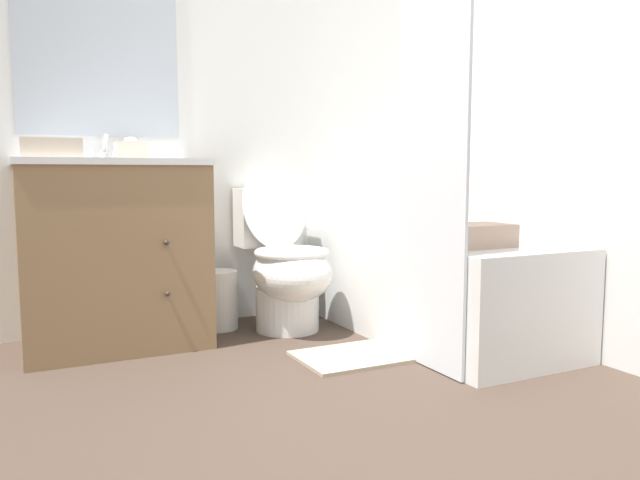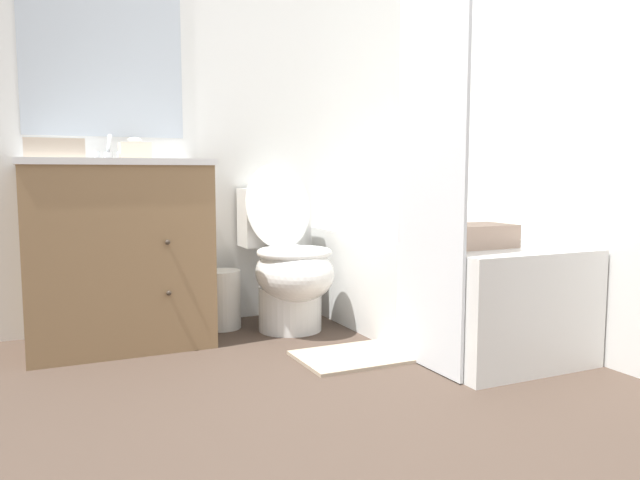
{
  "view_description": "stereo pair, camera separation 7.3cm",
  "coord_description": "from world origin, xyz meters",
  "px_view_note": "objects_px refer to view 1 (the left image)",
  "views": [
    {
      "loc": [
        -1.14,
        -1.68,
        0.83
      ],
      "look_at": [
        0.07,
        0.76,
        0.54
      ],
      "focal_mm": 35.0,
      "sensor_mm": 36.0,
      "label": 1
    },
    {
      "loc": [
        -1.08,
        -1.71,
        0.83
      ],
      "look_at": [
        0.07,
        0.76,
        0.54
      ],
      "focal_mm": 35.0,
      "sensor_mm": 36.0,
      "label": 2
    }
  ],
  "objects_px": {
    "bath_towel_folded": "(472,235)",
    "bathtub": "(430,284)",
    "vanity_cabinet": "(113,251)",
    "wastebasket": "(218,300)",
    "toilet": "(286,267)",
    "hand_towel_folded": "(51,148)",
    "bath_mat": "(356,356)",
    "tissue_box": "(131,151)",
    "sink_faucet": "(104,153)"
  },
  "relations": [
    {
      "from": "bath_towel_folded",
      "to": "bathtub",
      "type": "bearing_deg",
      "value": 75.41
    },
    {
      "from": "vanity_cabinet",
      "to": "wastebasket",
      "type": "height_order",
      "value": "vanity_cabinet"
    },
    {
      "from": "toilet",
      "to": "hand_towel_folded",
      "type": "bearing_deg",
      "value": -176.13
    },
    {
      "from": "bath_mat",
      "to": "tissue_box",
      "type": "bearing_deg",
      "value": 133.78
    },
    {
      "from": "bathtub",
      "to": "bath_towel_folded",
      "type": "height_order",
      "value": "bath_towel_folded"
    },
    {
      "from": "bathtub",
      "to": "bath_towel_folded",
      "type": "bearing_deg",
      "value": -104.59
    },
    {
      "from": "toilet",
      "to": "bath_mat",
      "type": "height_order",
      "value": "toilet"
    },
    {
      "from": "toilet",
      "to": "wastebasket",
      "type": "relative_size",
      "value": 2.83
    },
    {
      "from": "sink_faucet",
      "to": "bath_mat",
      "type": "relative_size",
      "value": 0.27
    },
    {
      "from": "hand_towel_folded",
      "to": "tissue_box",
      "type": "bearing_deg",
      "value": 38.81
    },
    {
      "from": "sink_faucet",
      "to": "bathtub",
      "type": "bearing_deg",
      "value": -24.64
    },
    {
      "from": "toilet",
      "to": "bath_mat",
      "type": "bearing_deg",
      "value": -82.65
    },
    {
      "from": "vanity_cabinet",
      "to": "bath_mat",
      "type": "bearing_deg",
      "value": -36.76
    },
    {
      "from": "tissue_box",
      "to": "hand_towel_folded",
      "type": "distance_m",
      "value": 0.5
    },
    {
      "from": "toilet",
      "to": "wastebasket",
      "type": "distance_m",
      "value": 0.41
    },
    {
      "from": "hand_towel_folded",
      "to": "bath_mat",
      "type": "bearing_deg",
      "value": -24.2
    },
    {
      "from": "vanity_cabinet",
      "to": "bathtub",
      "type": "distance_m",
      "value": 1.59
    },
    {
      "from": "toilet",
      "to": "bath_mat",
      "type": "relative_size",
      "value": 1.68
    },
    {
      "from": "toilet",
      "to": "hand_towel_folded",
      "type": "relative_size",
      "value": 3.64
    },
    {
      "from": "bath_mat",
      "to": "toilet",
      "type": "bearing_deg",
      "value": 97.35
    },
    {
      "from": "sink_faucet",
      "to": "hand_towel_folded",
      "type": "distance_m",
      "value": 0.44
    },
    {
      "from": "vanity_cabinet",
      "to": "wastebasket",
      "type": "bearing_deg",
      "value": 9.45
    },
    {
      "from": "vanity_cabinet",
      "to": "sink_faucet",
      "type": "xyz_separation_m",
      "value": [
        -0.0,
        0.19,
        0.47
      ]
    },
    {
      "from": "vanity_cabinet",
      "to": "bath_towel_folded",
      "type": "height_order",
      "value": "vanity_cabinet"
    },
    {
      "from": "toilet",
      "to": "bath_towel_folded",
      "type": "bearing_deg",
      "value": -58.97
    },
    {
      "from": "sink_faucet",
      "to": "tissue_box",
      "type": "distance_m",
      "value": 0.13
    },
    {
      "from": "bathtub",
      "to": "hand_towel_folded",
      "type": "xyz_separation_m",
      "value": [
        -1.76,
        0.33,
        0.68
      ]
    },
    {
      "from": "sink_faucet",
      "to": "toilet",
      "type": "bearing_deg",
      "value": -17.95
    },
    {
      "from": "bathtub",
      "to": "bath_towel_folded",
      "type": "distance_m",
      "value": 0.56
    },
    {
      "from": "tissue_box",
      "to": "bath_mat",
      "type": "xyz_separation_m",
      "value": [
        0.82,
        -0.85,
        -0.94
      ]
    },
    {
      "from": "sink_faucet",
      "to": "bath_towel_folded",
      "type": "height_order",
      "value": "sink_faucet"
    },
    {
      "from": "bathtub",
      "to": "wastebasket",
      "type": "distance_m",
      "value": 1.13
    },
    {
      "from": "vanity_cabinet",
      "to": "hand_towel_folded",
      "type": "height_order",
      "value": "hand_towel_folded"
    },
    {
      "from": "vanity_cabinet",
      "to": "bath_towel_folded",
      "type": "relative_size",
      "value": 2.62
    },
    {
      "from": "vanity_cabinet",
      "to": "toilet",
      "type": "height_order",
      "value": "vanity_cabinet"
    },
    {
      "from": "bathtub",
      "to": "tissue_box",
      "type": "bearing_deg",
      "value": 154.92
    },
    {
      "from": "wastebasket",
      "to": "bath_mat",
      "type": "height_order",
      "value": "wastebasket"
    },
    {
      "from": "tissue_box",
      "to": "hand_towel_folded",
      "type": "relative_size",
      "value": 0.61
    },
    {
      "from": "vanity_cabinet",
      "to": "bath_towel_folded",
      "type": "bearing_deg",
      "value": -34.53
    },
    {
      "from": "bath_mat",
      "to": "bathtub",
      "type": "bearing_deg",
      "value": 20.41
    },
    {
      "from": "bath_towel_folded",
      "to": "bath_mat",
      "type": "bearing_deg",
      "value": 150.65
    },
    {
      "from": "tissue_box",
      "to": "sink_faucet",
      "type": "bearing_deg",
      "value": 160.49
    },
    {
      "from": "tissue_box",
      "to": "bathtub",
      "type": "bearing_deg",
      "value": -25.08
    },
    {
      "from": "tissue_box",
      "to": "hand_towel_folded",
      "type": "bearing_deg",
      "value": -141.19
    },
    {
      "from": "sink_faucet",
      "to": "vanity_cabinet",
      "type": "bearing_deg",
      "value": -90.0
    },
    {
      "from": "bath_towel_folded",
      "to": "bath_mat",
      "type": "xyz_separation_m",
      "value": [
        -0.44,
        0.25,
        -0.55
      ]
    },
    {
      "from": "sink_faucet",
      "to": "bath_towel_folded",
      "type": "relative_size",
      "value": 0.41
    },
    {
      "from": "bathtub",
      "to": "toilet",
      "type": "bearing_deg",
      "value": 147.38
    },
    {
      "from": "sink_faucet",
      "to": "tissue_box",
      "type": "xyz_separation_m",
      "value": [
        0.12,
        -0.04,
        0.01
      ]
    },
    {
      "from": "wastebasket",
      "to": "hand_towel_folded",
      "type": "bearing_deg",
      "value": -162.69
    }
  ]
}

